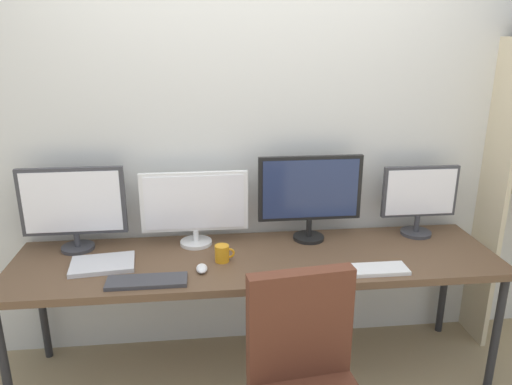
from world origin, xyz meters
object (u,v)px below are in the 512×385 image
at_px(monitor_far_right, 419,197).
at_px(coffee_mug, 223,253).
at_px(desk, 257,265).
at_px(keyboard_left, 147,281).
at_px(monitor_center_left, 195,205).
at_px(monitor_center_right, 310,193).
at_px(monitor_far_left, 73,206).
at_px(computer_mouse, 202,268).
at_px(keyboard_right, 372,270).
at_px(laptop_closed, 103,264).

xyz_separation_m(monitor_far_right, coffee_mug, (-1.17, -0.24, -0.19)).
relative_size(desk, keyboard_left, 6.75).
height_order(monitor_center_left, monitor_center_right, monitor_center_right).
distance_m(monitor_far_left, monitor_center_left, 0.66).
xyz_separation_m(monitor_far_left, computer_mouse, (0.69, -0.35, -0.24)).
distance_m(monitor_center_right, computer_mouse, 0.76).
distance_m(desk, keyboard_left, 0.61).
bearing_deg(keyboard_right, monitor_far_right, 46.31).
bearing_deg(monitor_far_left, coffee_mug, -16.90).
xyz_separation_m(monitor_center_left, laptop_closed, (-0.48, -0.23, -0.22)).
xyz_separation_m(desk, keyboard_left, (-0.56, -0.23, 0.06)).
height_order(keyboard_right, laptop_closed, laptop_closed).
xyz_separation_m(desk, coffee_mug, (-0.19, -0.03, 0.09)).
distance_m(desk, monitor_far_left, 1.05).
height_order(laptop_closed, coffee_mug, coffee_mug).
relative_size(monitor_far_right, laptop_closed, 1.40).
bearing_deg(coffee_mug, desk, 9.05).
xyz_separation_m(desk, monitor_far_left, (-0.98, 0.21, 0.30)).
xyz_separation_m(keyboard_left, laptop_closed, (-0.25, 0.21, 0.00)).
xyz_separation_m(monitor_far_right, keyboard_right, (-0.42, -0.44, -0.22)).
bearing_deg(coffee_mug, keyboard_left, -151.81).
bearing_deg(keyboard_right, monitor_center_left, 153.51).
bearing_deg(monitor_far_left, keyboard_right, -16.00).
relative_size(monitor_center_right, coffee_mug, 5.60).
xyz_separation_m(monitor_center_left, monitor_far_right, (1.31, -0.00, 0.00)).
bearing_deg(keyboard_left, laptop_closed, 139.83).
relative_size(desk, monitor_center_right, 4.39).
bearing_deg(computer_mouse, keyboard_right, -6.35).
height_order(monitor_center_left, laptop_closed, monitor_center_left).
height_order(desk, computer_mouse, computer_mouse).
xyz_separation_m(keyboard_right, coffee_mug, (-0.75, 0.20, 0.04)).
bearing_deg(keyboard_right, monitor_center_right, 117.73).
height_order(monitor_far_left, monitor_center_right, monitor_center_right).
relative_size(monitor_center_left, keyboard_right, 1.65).
xyz_separation_m(desk, computer_mouse, (-0.30, -0.13, 0.06)).
bearing_deg(desk, keyboard_left, -157.67).
xyz_separation_m(desk, keyboard_right, (0.56, -0.23, 0.06)).
height_order(monitor_far_right, computer_mouse, monitor_far_right).
bearing_deg(keyboard_left, computer_mouse, 19.85).
relative_size(monitor_center_right, keyboard_left, 1.54).
distance_m(desk, monitor_far_right, 1.04).
bearing_deg(computer_mouse, desk, 24.47).
relative_size(laptop_closed, coffee_mug, 3.02).
xyz_separation_m(monitor_far_left, monitor_far_right, (1.96, -0.00, -0.02)).
height_order(desk, monitor_far_left, monitor_far_left).
bearing_deg(monitor_center_right, desk, -147.04).
height_order(keyboard_left, computer_mouse, computer_mouse).
distance_m(monitor_far_left, keyboard_right, 1.62).
relative_size(monitor_center_left, monitor_center_right, 1.00).
bearing_deg(monitor_far_left, monitor_far_right, -0.00).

